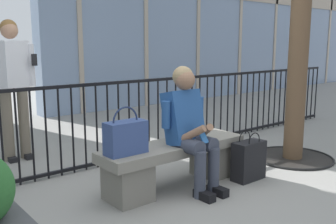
# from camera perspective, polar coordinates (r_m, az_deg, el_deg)

# --- Properties ---
(ground_plane) EXTENTS (60.00, 60.00, 0.00)m
(ground_plane) POSITION_cam_1_polar(r_m,az_deg,el_deg) (3.95, 0.94, -10.98)
(ground_plane) COLOR gray
(stone_bench) EXTENTS (1.60, 0.44, 0.45)m
(stone_bench) POSITION_cam_1_polar(r_m,az_deg,el_deg) (3.86, 0.95, -7.22)
(stone_bench) COLOR gray
(stone_bench) RESTS_ON ground
(seated_person_with_phone) EXTENTS (0.52, 0.66, 1.21)m
(seated_person_with_phone) POSITION_cam_1_polar(r_m,az_deg,el_deg) (3.72, 3.19, -1.85)
(seated_person_with_phone) COLOR #383D4C
(seated_person_with_phone) RESTS_ON ground
(handbag_on_bench) EXTENTS (0.37, 0.18, 0.43)m
(handbag_on_bench) POSITION_cam_1_polar(r_m,az_deg,el_deg) (3.43, -6.33, -3.70)
(handbag_on_bench) COLOR #33477F
(handbag_on_bench) RESTS_ON stone_bench
(shopping_bag) EXTENTS (0.37, 0.18, 0.52)m
(shopping_bag) POSITION_cam_1_polar(r_m,az_deg,el_deg) (4.15, 11.95, -7.05)
(shopping_bag) COLOR black
(shopping_bag) RESTS_ON ground
(bystander_at_railing) EXTENTS (0.55, 0.37, 1.71)m
(bystander_at_railing) POSITION_cam_1_polar(r_m,az_deg,el_deg) (5.00, -22.16, 4.56)
(bystander_at_railing) COLOR #6B6051
(bystander_at_railing) RESTS_ON ground
(plaza_railing) EXTENTS (8.98, 0.04, 0.99)m
(plaza_railing) POSITION_cam_1_polar(r_m,az_deg,el_deg) (4.61, -7.35, -1.46)
(plaza_railing) COLOR black
(plaza_railing) RESTS_ON ground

